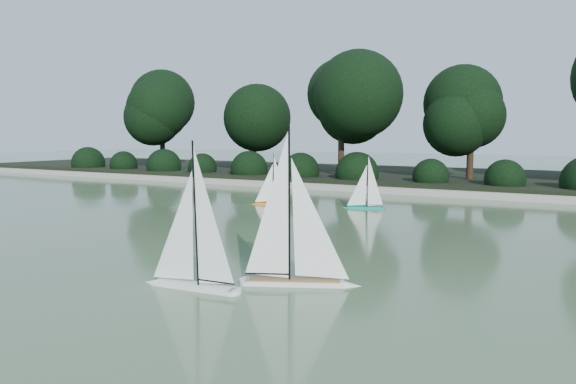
{
  "coord_description": "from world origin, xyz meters",
  "views": [
    {
      "loc": [
        4.65,
        -5.87,
        1.67
      ],
      "look_at": [
        0.03,
        2.16,
        0.7
      ],
      "focal_mm": 35.0,
      "sensor_mm": 36.0,
      "label": 1
    }
  ],
  "objects": [
    {
      "name": "sailboat_teal",
      "position": [
        -0.11,
        5.74,
        0.2
      ],
      "size": [
        0.94,
        0.42,
        1.29
      ],
      "color": "#0C9781",
      "rests_on": "ground"
    },
    {
      "name": "shrub_hedge",
      "position": [
        0.0,
        9.9,
        0.45
      ],
      "size": [
        29.1,
        1.1,
        1.1
      ],
      "color": "black",
      "rests_on": "ground"
    },
    {
      "name": "pond_coping",
      "position": [
        0.0,
        9.0,
        0.09
      ],
      "size": [
        40.0,
        0.35,
        0.18
      ],
      "primitive_type": "cube",
      "color": "gray",
      "rests_on": "ground"
    },
    {
      "name": "tree_line",
      "position": [
        1.23,
        11.44,
        2.64
      ],
      "size": [
        26.31,
        3.93,
        4.39
      ],
      "color": "black",
      "rests_on": "ground"
    },
    {
      "name": "ground",
      "position": [
        0.0,
        0.0,
        0.0
      ],
      "size": [
        80.0,
        80.0,
        0.0
      ],
      "primitive_type": "plane",
      "color": "#3D5432",
      "rests_on": "ground"
    },
    {
      "name": "far_bank",
      "position": [
        0.0,
        13.0,
        0.15
      ],
      "size": [
        40.0,
        8.0,
        0.3
      ],
      "primitive_type": "cube",
      "color": "black",
      "rests_on": "ground"
    },
    {
      "name": "race_buoy",
      "position": [
        -0.15,
        -0.46,
        0.0
      ],
      "size": [
        0.13,
        0.13,
        0.13
      ],
      "primitive_type": "sphere",
      "color": "red",
      "rests_on": "ground"
    },
    {
      "name": "sailboat_white_b",
      "position": [
        1.77,
        -0.53,
        0.29
      ],
      "size": [
        1.3,
        0.75,
        1.86
      ],
      "color": "silver",
      "rests_on": "ground"
    },
    {
      "name": "sailboat_orange",
      "position": [
        -2.31,
        5.32,
        0.2
      ],
      "size": [
        0.82,
        0.63,
        1.26
      ],
      "color": "orange",
      "rests_on": "ground"
    },
    {
      "name": "sailboat_white_a",
      "position": [
        0.73,
        -1.25,
        0.27
      ],
      "size": [
        1.25,
        0.3,
        1.7
      ],
      "color": "white",
      "rests_on": "ground"
    }
  ]
}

